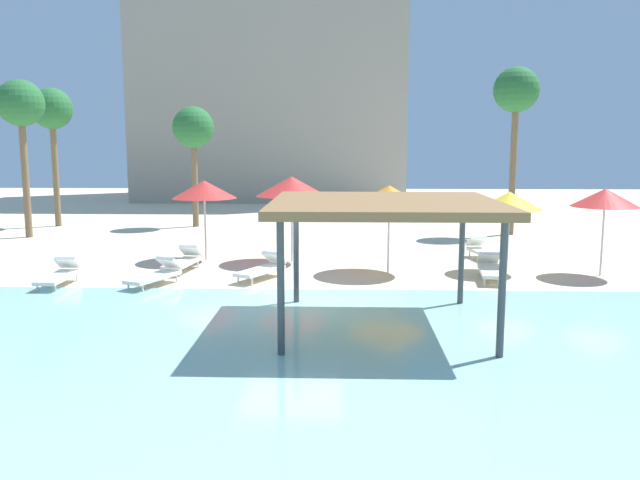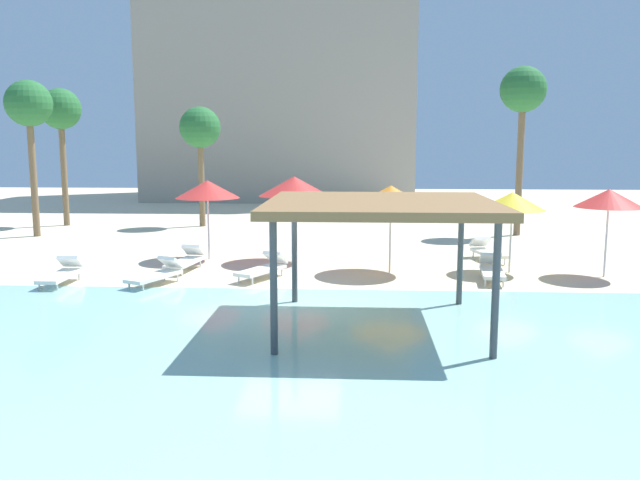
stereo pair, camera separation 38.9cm
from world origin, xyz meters
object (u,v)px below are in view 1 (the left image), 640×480
Objects in this scene: beach_umbrella_red_4 at (605,198)px; lounge_chair_0 at (490,268)px; palm_tree_0 at (193,130)px; lounge_chair_6 at (184,260)px; beach_umbrella_red_1 at (292,186)px; beach_umbrella_yellow_0 at (509,201)px; shade_pavilion at (385,208)px; palm_tree_2 at (52,112)px; palm_tree_3 at (516,95)px; palm_tree_1 at (21,107)px; lounge_chair_1 at (263,268)px; lounge_chair_4 at (483,250)px; lounge_chair_2 at (157,274)px; beach_umbrella_red_6 at (204,189)px; beach_umbrella_orange_5 at (389,197)px; lounge_chair_5 at (60,274)px.

beach_umbrella_red_4 reaches higher than lounge_chair_0.
beach_umbrella_red_4 is at bearing -36.72° from palm_tree_0.
beach_umbrella_red_1 is at bearing 126.82° from lounge_chair_6.
beach_umbrella_yellow_0 is 1.25× the size of lounge_chair_6.
palm_tree_2 is (-14.33, 16.53, 2.73)m from shade_pavilion.
palm_tree_1 is at bearing -175.89° from palm_tree_3.
lounge_chair_1 is 0.28× the size of palm_tree_3.
lounge_chair_4 is 0.28× the size of palm_tree_3.
lounge_chair_1 is 0.99× the size of lounge_chair_2.
palm_tree_0 is at bearing 138.98° from beach_umbrella_yellow_0.
lounge_chair_2 is 0.31× the size of palm_tree_2.
beach_umbrella_yellow_0 is 2.34m from lounge_chair_0.
beach_umbrella_red_6 is 9.23m from palm_tree_0.
beach_umbrella_red_6 is (-12.31, 2.20, 0.06)m from beach_umbrella_red_4.
palm_tree_1 is (-11.44, 5.21, 2.85)m from beach_umbrella_red_1.
beach_umbrella_red_4 is 12.51m from beach_umbrella_red_6.
palm_tree_1 reaches higher than lounge_chair_2.
beach_umbrella_orange_5 is 0.38× the size of palm_tree_3.
palm_tree_3 is (12.37, 10.49, 5.57)m from lounge_chair_2.
lounge_chair_1 is 2.82m from lounge_chair_6.
beach_umbrella_yellow_0 reaches higher than lounge_chair_4.
lounge_chair_2 is at bearing -48.50° from palm_tree_1.
beach_umbrella_red_4 is 0.37× the size of palm_tree_3.
palm_tree_2 is at bearing -126.96° from lounge_chair_4.
lounge_chair_0 is 9.47m from lounge_chair_2.
lounge_chair_1 is at bearing -175.29° from beach_umbrella_red_4.
palm_tree_3 reaches higher than beach_umbrella_red_1.
palm_tree_3 reaches higher than lounge_chair_4.
beach_umbrella_orange_5 is 7.13m from lounge_chair_2.
beach_umbrella_red_1 is 1.44× the size of lounge_chair_6.
lounge_chair_2 is at bearing 2.22° from lounge_chair_6.
beach_umbrella_red_4 is at bearing 36.45° from lounge_chair_4.
lounge_chair_1 is 0.99× the size of lounge_chair_4.
palm_tree_0 is at bearing 115.10° from shade_pavilion.
palm_tree_0 is (-8.30, 10.66, 2.18)m from beach_umbrella_orange_5.
palm_tree_0 is at bearing -160.47° from lounge_chair_6.
shade_pavilion is 9.74m from lounge_chair_5.
beach_umbrella_yellow_0 is at bearing 169.45° from beach_umbrella_red_4.
lounge_chair_6 is 14.47m from palm_tree_2.
lounge_chair_1 and lounge_chair_4 have the same top height.
lounge_chair_0 is 0.99× the size of lounge_chair_2.
beach_umbrella_red_6 is at bearing 169.85° from beach_umbrella_red_4.
lounge_chair_1 is (-3.69, -1.05, -1.99)m from beach_umbrella_orange_5.
lounge_chair_1 is at bearing -164.09° from beach_umbrella_orange_5.
lounge_chair_6 is at bearing -98.27° from beach_umbrella_red_6.
lounge_chair_0 is at bearing 92.67° from lounge_chair_6.
palm_tree_3 is at bearing 163.05° from lounge_chair_1.
beach_umbrella_red_1 is 6.82m from lounge_chair_4.
palm_tree_3 is (2.96, 9.37, 5.57)m from lounge_chair_0.
beach_umbrella_red_6 is at bearing 124.73° from shade_pavilion.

